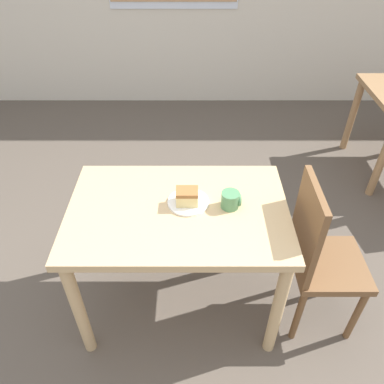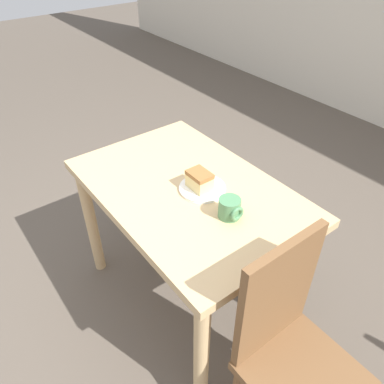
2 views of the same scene
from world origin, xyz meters
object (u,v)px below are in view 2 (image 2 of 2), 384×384
(cake_slice, at_px, (200,180))
(coffee_mug, at_px, (230,208))
(chair_near_window, at_px, (291,350))
(dining_table_near, at_px, (188,208))
(plate, at_px, (202,188))

(cake_slice, height_order, coffee_mug, cake_slice)
(chair_near_window, distance_m, cake_slice, 0.73)
(dining_table_near, bearing_deg, coffee_mug, 3.64)
(plate, xyz_separation_m, coffee_mug, (0.20, -0.03, 0.04))
(chair_near_window, height_order, cake_slice, chair_near_window)
(dining_table_near, relative_size, coffee_mug, 11.17)
(plate, height_order, coffee_mug, coffee_mug)
(coffee_mug, bearing_deg, chair_near_window, -12.67)
(dining_table_near, bearing_deg, chair_near_window, -6.93)
(dining_table_near, xyz_separation_m, plate, (0.05, 0.04, 0.12))
(coffee_mug, bearing_deg, cake_slice, 176.40)
(plate, relative_size, coffee_mug, 2.12)
(dining_table_near, height_order, cake_slice, cake_slice)
(plate, bearing_deg, chair_near_window, -10.97)
(dining_table_near, relative_size, chair_near_window, 1.13)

